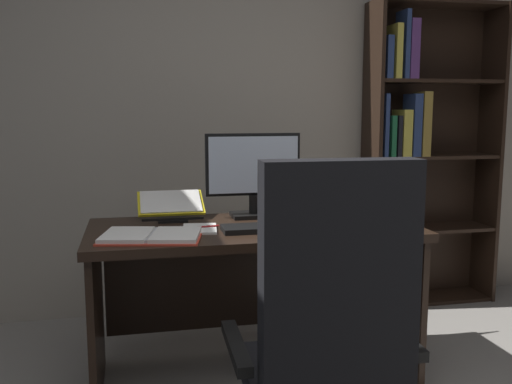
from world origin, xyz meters
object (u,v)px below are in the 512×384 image
bookshelf (417,155)px  coffee_mug (379,213)px  pen (204,227)px  monitor (253,175)px  office_chair (327,360)px  open_binder (151,236)px  laptop (342,203)px  reading_stand_with_book (171,205)px  notepad (200,229)px  desk (250,265)px  computer_mouse (332,223)px  keyboard (269,228)px

bookshelf → coffee_mug: 1.13m
pen → monitor: bearing=42.4°
bookshelf → pen: (-1.51, -0.89, -0.23)m
office_chair → monitor: size_ratio=2.38×
coffee_mug → open_binder: bearing=-173.3°
laptop → reading_stand_with_book: bearing=176.5°
monitor → notepad: monitor is taller
desk → monitor: 0.45m
bookshelf → notepad: 1.79m
monitor → office_chair: bearing=-89.8°
computer_mouse → coffee_mug: coffee_mug is taller
reading_stand_with_book → coffee_mug: size_ratio=3.41×
bookshelf → pen: bearing=-149.4°
laptop → pen: size_ratio=2.19×
keyboard → notepad: size_ratio=2.00×
office_chair → reading_stand_with_book: size_ratio=3.50×
monitor → computer_mouse: 0.49m
open_binder → coffee_mug: 1.09m
reading_stand_with_book → office_chair: bearing=-70.6°
monitor → computer_mouse: size_ratio=4.61×
open_binder → reading_stand_with_book: bearing=87.7°
desk → laptop: laptop is taller
notepad → pen: pen is taller
desk → pen: 0.34m
computer_mouse → reading_stand_with_book: reading_stand_with_book is taller
keyboard → computer_mouse: 0.30m
office_chair → reading_stand_with_book: (-0.41, 1.17, 0.33)m
desk → open_binder: bearing=-153.2°
office_chair → open_binder: bearing=127.5°
open_binder → coffee_mug: bearing=18.6°
desk → keyboard: keyboard is taller
laptop → keyboard: laptop is taller
office_chair → laptop: size_ratio=3.71×
computer_mouse → monitor: bearing=132.0°
desk → coffee_mug: coffee_mug is taller
computer_mouse → desk: bearing=151.6°
desk → coffee_mug: size_ratio=15.82×
laptop → notepad: bearing=-161.3°
reading_stand_with_book → open_binder: bearing=-104.2°
laptop → coffee_mug: bearing=-71.1°
bookshelf → pen: 1.77m
laptop → keyboard: 0.58m
office_chair → coffee_mug: office_chair is taller
laptop → reading_stand_with_book: laptop is taller
pen → reading_stand_with_book: bearing=111.6°
keyboard → computer_mouse: bearing=0.0°
laptop → reading_stand_with_book: (-0.88, 0.05, 0.01)m
monitor → keyboard: bearing=-90.0°
desk → reading_stand_with_book: size_ratio=4.64×
computer_mouse → pen: bearing=172.5°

